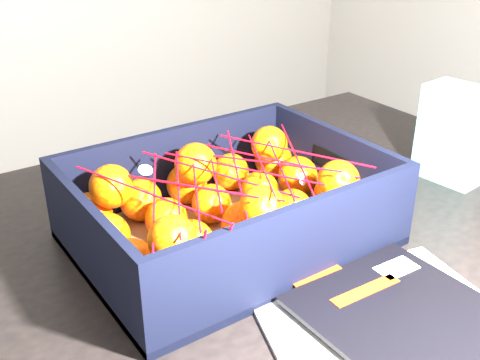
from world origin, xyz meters
TOP-DOWN VIEW (x-y plane):
  - table at (0.15, 0.22)m, footprint 1.21×0.81m
  - magazine_stack at (0.15, -0.10)m, footprint 0.35×0.36m
  - produce_crate at (0.11, 0.20)m, footprint 0.42×0.31m
  - clementine_heap at (0.11, 0.20)m, footprint 0.40×0.30m
  - mesh_net at (0.10, 0.19)m, footprint 0.35×0.28m
  - retail_carton at (0.55, 0.15)m, footprint 0.09×0.12m

SIDE VIEW (x-z plane):
  - table at x=0.15m, z-range 0.28..1.03m
  - magazine_stack at x=0.15m, z-range 0.75..0.77m
  - produce_crate at x=0.11m, z-range 0.73..0.85m
  - clementine_heap at x=0.11m, z-range 0.75..0.86m
  - retail_carton at x=0.55m, z-range 0.75..0.92m
  - mesh_net at x=0.10m, z-range 0.82..0.90m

